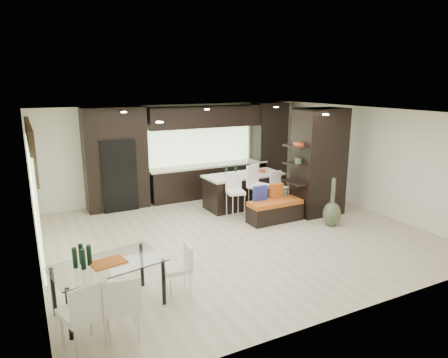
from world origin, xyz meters
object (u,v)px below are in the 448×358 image
stool_mid (259,195)px  floor_vase (333,202)px  dining_table (110,286)px  stool_left (236,200)px  kitchen_island (243,190)px  bench (275,211)px  chair_near (121,308)px  stool_right (279,195)px  chair_far (82,317)px  chair_end (178,272)px

stool_mid → floor_vase: size_ratio=0.90×
floor_vase → dining_table: floor_vase is taller
stool_left → floor_vase: (1.78, -1.49, 0.12)m
kitchen_island → stool_left: bearing=-132.9°
bench → chair_near: size_ratio=1.58×
kitchen_island → stool_right: bearing=-50.7°
dining_table → floor_vase: bearing=2.3°
dining_table → chair_far: (-0.49, -0.76, 0.07)m
stool_right → chair_far: bearing=-154.5°
stool_right → chair_far: size_ratio=0.93×
stool_right → stool_left: bearing=173.1°
kitchen_island → stool_right: size_ratio=2.57×
kitchen_island → chair_far: same height
stool_left → dining_table: size_ratio=0.59×
stool_mid → stool_left: bearing=156.2°
stool_mid → floor_vase: bearing=-74.2°
kitchen_island → floor_vase: (1.12, -2.26, 0.13)m
kitchen_island → chair_near: bearing=-137.1°
stool_mid → floor_vase: (1.12, -1.47, 0.06)m
floor_vase → chair_near: (-5.42, -2.04, -0.15)m
stool_mid → chair_far: 5.94m
chair_end → kitchen_island: bearing=-37.3°
chair_near → chair_far: (-0.49, -0.01, 0.02)m
chair_far → bench: bearing=12.7°
floor_vase → stool_left: bearing=140.1°
kitchen_island → chair_end: (-3.23, -3.55, -0.07)m
dining_table → chair_end: size_ratio=2.09×
bench → chair_far: (-4.87, -2.91, 0.19)m
bench → chair_end: 3.96m
kitchen_island → stool_mid: size_ratio=2.07×
stool_right → bench: stool_right is taller
dining_table → chair_end: bearing=-11.1°
stool_right → chair_near: chair_near is taller
chair_far → kitchen_island: bearing=23.9°
chair_near → chair_far: size_ratio=0.96×
stool_right → chair_far: (-5.45, -3.56, 0.03)m
bench → stool_right: bearing=48.1°
stool_right → floor_vase: 1.59m
dining_table → chair_far: 0.91m
kitchen_island → stool_mid: bearing=-92.2°
stool_left → chair_near: stool_left is taller
kitchen_island → dining_table: bearing=-142.6°
stool_mid → dining_table: (-4.30, -2.76, -0.14)m
chair_near → chair_end: chair_near is taller
kitchen_island → chair_near: (-4.30, -4.30, -0.02)m
chair_near → chair_end: 1.31m
chair_end → stool_left: bearing=-37.7°
dining_table → chair_near: chair_near is taller
bench → chair_far: size_ratio=1.52×
stool_mid → chair_far: bearing=-165.3°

